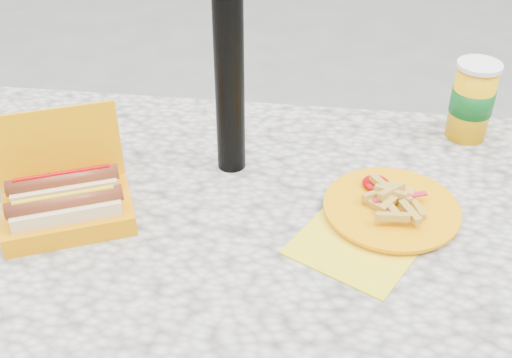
# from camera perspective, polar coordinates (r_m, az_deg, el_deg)

# --- Properties ---
(picnic_table) EXTENTS (1.20, 0.80, 0.75)m
(picnic_table) POSITION_cam_1_polar(r_m,az_deg,el_deg) (1.11, -3.37, -8.03)
(picnic_table) COLOR beige
(picnic_table) RESTS_ON ground
(hotdog_box) EXTENTS (0.24, 0.22, 0.16)m
(hotdog_box) POSITION_cam_1_polar(r_m,az_deg,el_deg) (1.06, -16.49, -1.95)
(hotdog_box) COLOR #EC9600
(hotdog_box) RESTS_ON picnic_table
(fries_plate) EXTENTS (0.28, 0.31, 0.04)m
(fries_plate) POSITION_cam_1_polar(r_m,az_deg,el_deg) (1.06, 11.67, -2.69)
(fries_plate) COLOR yellow
(fries_plate) RESTS_ON picnic_table
(soda_cup) EXTENTS (0.08, 0.08, 0.15)m
(soda_cup) POSITION_cam_1_polar(r_m,az_deg,el_deg) (1.28, 18.66, 6.62)
(soda_cup) COLOR #FFB105
(soda_cup) RESTS_ON picnic_table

